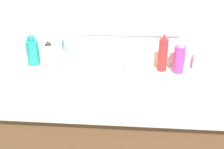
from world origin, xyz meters
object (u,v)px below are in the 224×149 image
Objects in this scene: bottle_spray_red at (163,54)px; bottle_soap_pink at (179,59)px; bottle_gel_clear at (197,61)px; bottle_mouthwash_teal at (33,52)px; faucet at (126,67)px; bottle_lotion_white at (49,54)px; cup_white_ceramic at (64,57)px.

bottle_soap_pink is at bearing -10.20° from bottle_spray_red.
bottle_mouthwash_teal is at bearing -179.95° from bottle_gel_clear.
bottle_lotion_white is (-0.46, 0.05, 0.04)m from faucet.
bottle_lotion_white is at bearing 178.17° from bottle_spray_red.
bottle_spray_red is 1.25× the size of bottle_mouthwash_teal.
bottle_mouthwash_teal is 1.17× the size of bottle_lotion_white.
bottle_soap_pink is 1.06× the size of bottle_mouthwash_teal.
bottle_gel_clear is at bearing 8.35° from faucet.
bottle_gel_clear reaches higher than faucet.
bottle_spray_red is 1.46× the size of bottle_lotion_white.
bottle_soap_pink reaches higher than bottle_gel_clear.
bottle_gel_clear is (0.96, 0.00, -0.03)m from bottle_mouthwash_teal.
bottle_spray_red is 1.12× the size of cup_white_ceramic.
cup_white_ceramic is at bearing 179.53° from bottle_spray_red.
bottle_mouthwash_teal is at bearing 177.93° from bottle_spray_red.
cup_white_ceramic is (-0.77, -0.02, 0.01)m from bottle_gel_clear.
bottle_lotion_white is (-0.66, 0.02, -0.03)m from bottle_spray_red.
cup_white_ceramic reaches higher than bottle_lotion_white.
bottle_spray_red is (-0.09, 0.02, 0.02)m from bottle_soap_pink.
faucet is at bearing -6.49° from bottle_lotion_white.
bottle_soap_pink is 0.09m from bottle_spray_red.
bottle_lotion_white reaches higher than faucet.
bottle_soap_pink reaches higher than faucet.
faucet is at bearing -177.18° from bottle_soap_pink.
bottle_lotion_white is 0.09m from cup_white_ceramic.
bottle_lotion_white reaches higher than bottle_gel_clear.
bottle_soap_pink is (0.29, 0.01, 0.05)m from faucet.
faucet is 0.56m from bottle_mouthwash_teal.
bottle_lotion_white is at bearing 173.51° from faucet.
bottle_mouthwash_teal is 0.90× the size of cup_white_ceramic.
bottle_gel_clear is at bearing 0.48° from bottle_lotion_white.
bottle_mouthwash_teal is 0.10m from bottle_lotion_white.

